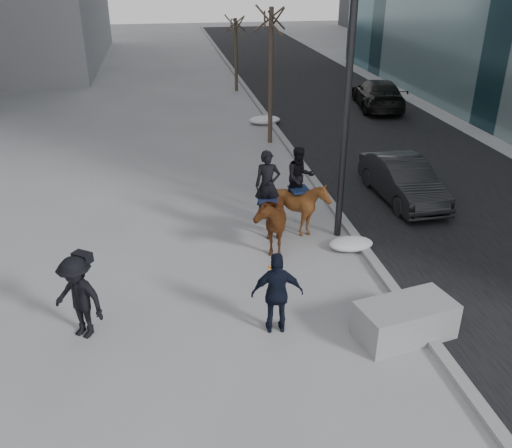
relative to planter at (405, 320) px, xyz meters
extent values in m
plane|color=gray|center=(-2.55, 1.29, -0.38)|extent=(120.00, 120.00, 0.00)
cube|color=black|center=(4.45, 11.29, -0.38)|extent=(8.00, 90.00, 0.01)
cube|color=gray|center=(0.45, 11.29, -0.32)|extent=(0.25, 90.00, 0.12)
cube|color=gray|center=(0.00, 0.00, 0.00)|extent=(2.06, 1.32, 0.76)
imported|color=black|center=(2.75, 6.49, 0.27)|extent=(1.53, 4.02, 1.31)
imported|color=black|center=(6.31, 17.74, 0.33)|extent=(2.81, 5.20, 1.43)
imported|color=#4F210F|center=(-1.95, 4.11, 0.46)|extent=(1.09, 2.06, 1.68)
imported|color=black|center=(-1.95, 4.26, 1.31)|extent=(0.68, 0.48, 1.75)
cube|color=#0F1837|center=(-1.95, 4.26, 0.94)|extent=(0.53, 0.60, 0.06)
imported|color=#472B0E|center=(-0.96, 4.76, 0.41)|extent=(1.38, 1.53, 1.58)
imported|color=black|center=(-0.96, 4.91, 1.20)|extent=(0.85, 0.68, 1.64)
cube|color=#101C3B|center=(-0.96, 4.91, 0.86)|extent=(0.52, 0.60, 0.06)
imported|color=black|center=(-2.45, 0.62, 0.50)|extent=(1.07, 0.53, 1.75)
cylinder|color=orange|center=(-2.50, 1.17, 0.77)|extent=(0.04, 0.18, 0.07)
imported|color=black|center=(-6.27, 1.13, 0.50)|extent=(1.30, 1.18, 1.75)
cube|color=black|center=(-6.12, 1.38, 1.24)|extent=(0.42, 0.38, 0.20)
cylinder|color=black|center=(0.05, 4.49, 4.12)|extent=(0.18, 0.18, 9.00)
ellipsoid|color=silver|center=(0.15, 3.66, -0.23)|extent=(1.15, 0.73, 0.29)
ellipsoid|color=silver|center=(0.15, 15.80, -0.20)|extent=(1.44, 0.92, 0.37)
camera|label=1|loc=(-4.38, -8.11, 6.36)|focal=38.00mm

